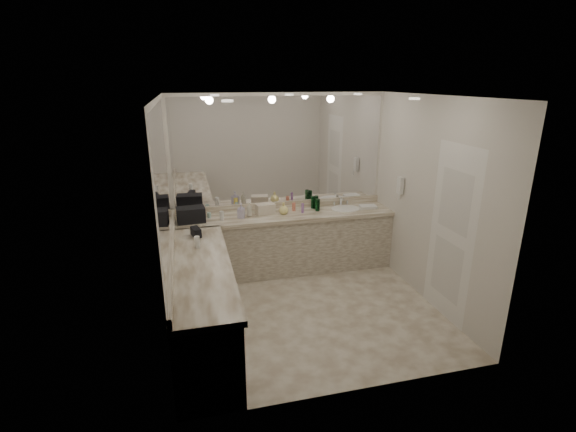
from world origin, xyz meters
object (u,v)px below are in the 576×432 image
object	(u,v)px
hand_towel	(368,207)
soap_bottle_a	(249,209)
black_toiletry_bag	(191,214)
soap_bottle_c	(284,208)
soap_bottle_b	(241,211)
cream_cosmetic_case	(265,209)
sink	(346,209)
wall_phone	(400,185)

from	to	relation	value
hand_towel	soap_bottle_a	bearing A→B (deg)	178.93
black_toiletry_bag	soap_bottle_c	xyz separation A→B (m)	(1.32, 0.03, -0.02)
soap_bottle_b	soap_bottle_a	bearing A→B (deg)	16.69
cream_cosmetic_case	soap_bottle_a	bearing A→B (deg)	-173.69
sink	wall_phone	size ratio (longest dim) A/B	1.83
soap_bottle_a	soap_bottle_c	bearing A→B (deg)	-1.49
wall_phone	soap_bottle_b	size ratio (longest dim) A/B	1.13
black_toiletry_bag	sink	bearing A→B (deg)	1.32
sink	hand_towel	size ratio (longest dim) A/B	1.78
soap_bottle_a	black_toiletry_bag	bearing A→B (deg)	-176.84
soap_bottle_a	soap_bottle_c	distance (m)	0.50
wall_phone	black_toiletry_bag	distance (m)	2.95
hand_towel	soap_bottle_b	distance (m)	1.95
hand_towel	soap_bottle_b	xyz separation A→B (m)	(-1.95, -0.00, 0.09)
soap_bottle_a	soap_bottle_b	world-z (taller)	soap_bottle_b
soap_bottle_b	soap_bottle_c	world-z (taller)	soap_bottle_b
sink	soap_bottle_a	world-z (taller)	soap_bottle_a
black_toiletry_bag	wall_phone	bearing A→B (deg)	-8.77
sink	cream_cosmetic_case	world-z (taller)	cream_cosmetic_case
soap_bottle_b	black_toiletry_bag	bearing A→B (deg)	-179.30
wall_phone	soap_bottle_a	bearing A→B (deg)	166.69
wall_phone	soap_bottle_a	distance (m)	2.17
black_toiletry_bag	cream_cosmetic_case	distance (m)	1.07
cream_cosmetic_case	soap_bottle_c	xyz separation A→B (m)	(0.26, -0.08, 0.01)
wall_phone	hand_towel	world-z (taller)	wall_phone
hand_towel	soap_bottle_a	size ratio (longest dim) A/B	1.18
black_toiletry_bag	cream_cosmetic_case	xyz separation A→B (m)	(1.06, 0.11, -0.03)
black_toiletry_bag	soap_bottle_c	bearing A→B (deg)	1.39
wall_phone	cream_cosmetic_case	xyz separation A→B (m)	(-1.84, 0.56, -0.37)
wall_phone	soap_bottle_c	world-z (taller)	wall_phone
sink	black_toiletry_bag	world-z (taller)	black_toiletry_bag
black_toiletry_bag	soap_bottle_a	world-z (taller)	black_toiletry_bag
wall_phone	hand_towel	bearing A→B (deg)	119.18
cream_cosmetic_case	soap_bottle_c	size ratio (longest dim) A/B	1.51
wall_phone	cream_cosmetic_case	bearing A→B (deg)	163.00
cream_cosmetic_case	soap_bottle_b	world-z (taller)	soap_bottle_b
wall_phone	black_toiletry_bag	size ratio (longest dim) A/B	0.64
black_toiletry_bag	soap_bottle_a	distance (m)	0.82
soap_bottle_a	soap_bottle_c	world-z (taller)	soap_bottle_a
hand_towel	soap_bottle_b	size ratio (longest dim) A/B	1.16
soap_bottle_c	wall_phone	bearing A→B (deg)	-16.89
wall_phone	soap_bottle_c	distance (m)	1.69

